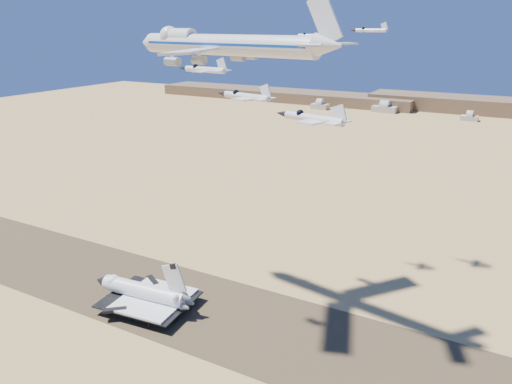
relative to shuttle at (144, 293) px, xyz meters
The scene contains 14 objects.
ground 22.92m from the shuttle, 23.55° to the left, with size 1200.00×1200.00×0.00m, color tan.
runway 22.91m from the shuttle, 23.55° to the left, with size 600.00×50.00×0.06m, color #4F4127.
ridgeline 542.97m from the shuttle, 80.92° to the left, with size 960.00×90.00×18.00m.
hangars 489.25m from the shuttle, 95.12° to the left, with size 200.50×29.50×30.00m.
shuttle is the anchor object (origin of this frame).
carrier_747 97.01m from the shuttle, 48.33° to the left, with size 89.89×68.38×22.31m.
crew_a 11.56m from the shuttle, 61.71° to the right, with size 0.59×0.39×1.62m, color #C45C0B.
crew_b 13.86m from the shuttle, 28.63° to the right, with size 0.91×0.52×1.87m, color #C45C0B.
crew_c 16.02m from the shuttle, 43.33° to the right, with size 0.91×0.47×1.55m, color #C45C0B.
chase_jet_a 103.83m from the shuttle, 27.29° to the right, with size 15.40×8.51×3.85m.
chase_jet_b 116.66m from the shuttle, 30.24° to the right, with size 14.30×8.14×3.61m.
chase_jet_c 126.26m from the shuttle, 27.18° to the right, with size 15.80×9.14×4.02m.
chase_jet_d 121.95m from the shuttle, 61.60° to the left, with size 14.11×7.50×3.51m.
chase_jet_e 139.11m from the shuttle, 55.37° to the left, with size 16.26×8.81×4.05m.
Camera 1 is at (99.52, -136.45, 103.97)m, focal length 35.00 mm.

